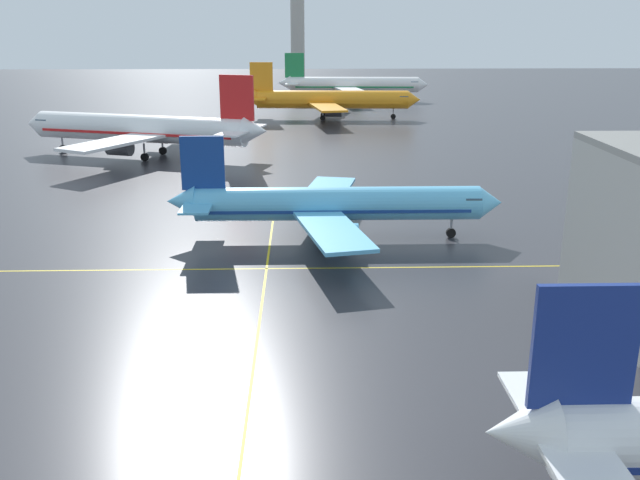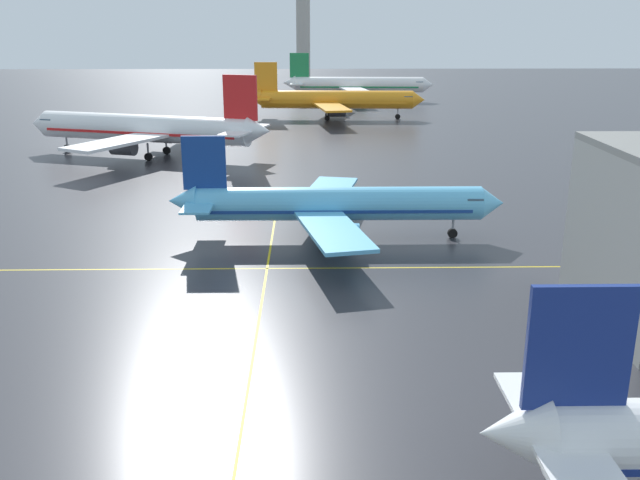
{
  "view_description": "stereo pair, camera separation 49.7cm",
  "coord_description": "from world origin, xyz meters",
  "px_view_note": "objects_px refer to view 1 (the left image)",
  "views": [
    {
      "loc": [
        3.05,
        -18.38,
        20.58
      ],
      "look_at": [
        4.51,
        34.21,
        4.05
      ],
      "focal_mm": 39.38,
      "sensor_mm": 36.0,
      "label": 1
    },
    {
      "loc": [
        3.54,
        -18.4,
        20.58
      ],
      "look_at": [
        4.51,
        34.21,
        4.05
      ],
      "focal_mm": 39.38,
      "sensor_mm": 36.0,
      "label": 2
    }
  ],
  "objects_px": {
    "airliner_second_row": "(333,204)",
    "airliner_far_left_stand": "(330,100)",
    "airliner_third_row": "(143,129)",
    "control_tower": "(297,16)",
    "airliner_far_right_stand": "(352,85)"
  },
  "relations": [
    {
      "from": "airliner_far_right_stand",
      "to": "airliner_third_row",
      "type": "bearing_deg",
      "value": -115.81
    },
    {
      "from": "airliner_third_row",
      "to": "control_tower",
      "type": "relative_size",
      "value": 1.07
    },
    {
      "from": "airliner_far_left_stand",
      "to": "control_tower",
      "type": "bearing_deg",
      "value": 93.42
    },
    {
      "from": "airliner_second_row",
      "to": "airliner_third_row",
      "type": "bearing_deg",
      "value": 122.28
    },
    {
      "from": "airliner_far_left_stand",
      "to": "control_tower",
      "type": "height_order",
      "value": "control_tower"
    },
    {
      "from": "airliner_third_row",
      "to": "airliner_far_left_stand",
      "type": "bearing_deg",
      "value": 54.86
    },
    {
      "from": "airliner_third_row",
      "to": "airliner_far_left_stand",
      "type": "xyz_separation_m",
      "value": [
        30.88,
        43.88,
        -0.32
      ]
    },
    {
      "from": "airliner_far_left_stand",
      "to": "airliner_far_right_stand",
      "type": "xyz_separation_m",
      "value": [
        7.32,
        35.09,
        0.13
      ]
    },
    {
      "from": "airliner_far_right_stand",
      "to": "control_tower",
      "type": "distance_m",
      "value": 88.61
    },
    {
      "from": "airliner_second_row",
      "to": "control_tower",
      "type": "relative_size",
      "value": 0.85
    },
    {
      "from": "airliner_second_row",
      "to": "airliner_far_right_stand",
      "type": "distance_m",
      "value": 123.15
    },
    {
      "from": "airliner_third_row",
      "to": "control_tower",
      "type": "bearing_deg",
      "value": 81.81
    },
    {
      "from": "airliner_far_right_stand",
      "to": "control_tower",
      "type": "height_order",
      "value": "control_tower"
    },
    {
      "from": "airliner_second_row",
      "to": "airliner_far_left_stand",
      "type": "bearing_deg",
      "value": 87.86
    },
    {
      "from": "control_tower",
      "to": "airliner_second_row",
      "type": "bearing_deg",
      "value": -88.92
    }
  ]
}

